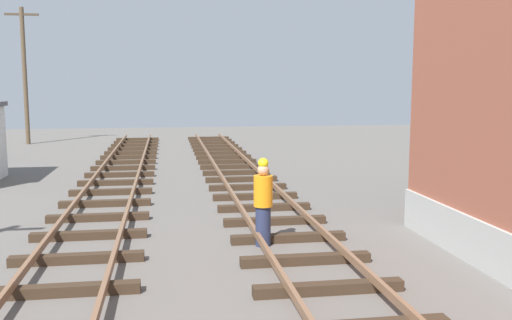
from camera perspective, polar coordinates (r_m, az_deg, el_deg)
The scene contains 2 objects.
utility_pole_far at distance 34.75m, azimuth -22.15°, elevation 8.06°, with size 1.80×0.24×7.62m.
track_worker_foreground at distance 11.93m, azimuth 0.72°, elevation -4.27°, with size 0.40×0.40×1.87m.
Camera 1 is at (-1.12, -3.19, 3.38)m, focal length 39.96 mm.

